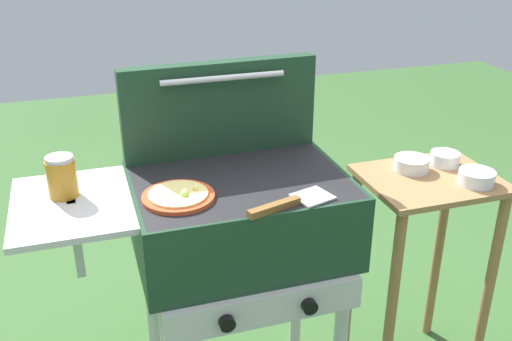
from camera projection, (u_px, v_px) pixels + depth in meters
grill at (236, 223)px, 1.79m from camera, size 0.96×0.53×0.90m
grill_lid_open at (220, 108)px, 1.86m from camera, size 0.63×0.09×0.30m
pizza_cheese at (179, 196)px, 1.62m from camera, size 0.20×0.20×0.03m
sauce_jar at (62, 177)px, 1.61m from camera, size 0.08×0.08×0.12m
spatula at (290, 203)px, 1.58m from camera, size 0.27×0.13×0.02m
prep_table at (422, 239)px, 2.05m from camera, size 0.44×0.36×0.81m
topping_bowl_near at (411, 164)px, 2.00m from camera, size 0.12×0.12×0.04m
topping_bowl_far at (476, 178)px, 1.90m from camera, size 0.12×0.12×0.04m
topping_bowl_middle at (445, 159)px, 2.04m from camera, size 0.10×0.10×0.04m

